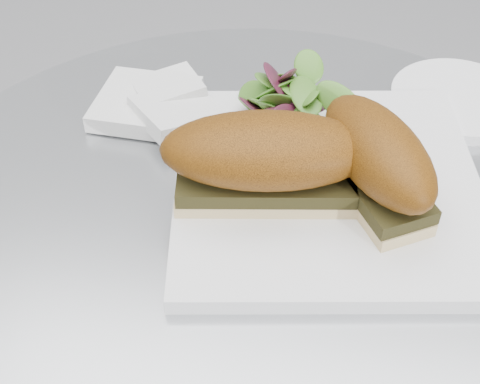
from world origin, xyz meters
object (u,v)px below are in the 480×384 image
object	(u,v)px
plate	(327,185)
sandwich_right	(377,159)
saucer	(458,99)
sandwich_left	(266,158)

from	to	relation	value
plate	sandwich_right	size ratio (longest dim) A/B	1.72
plate	saucer	xyz separation A→B (m)	(0.13, 0.16, -0.00)
sandwich_left	sandwich_right	size ratio (longest dim) A/B	1.18
sandwich_left	saucer	bearing A→B (deg)	36.82
sandwich_right	saucer	bearing A→B (deg)	122.11
sandwich_right	sandwich_left	bearing A→B (deg)	-111.83
sandwich_left	sandwich_right	bearing A→B (deg)	-0.38
sandwich_left	plate	bearing A→B (deg)	18.69
sandwich_left	sandwich_right	xyz separation A→B (m)	(0.09, 0.01, -0.00)
plate	saucer	size ratio (longest dim) A/B	1.94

